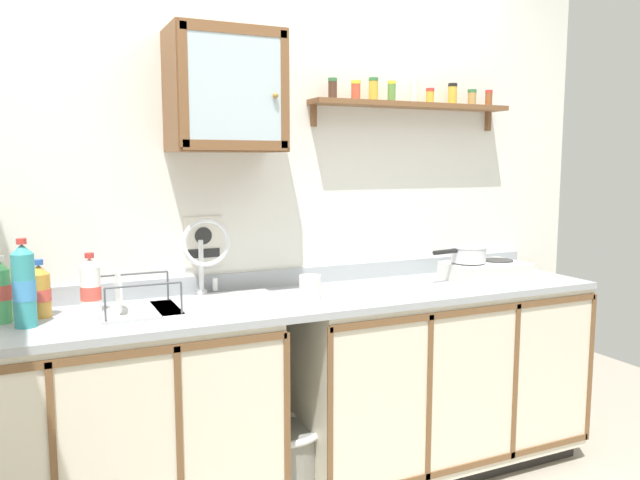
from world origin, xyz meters
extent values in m
cube|color=silver|center=(0.00, 0.73, 1.34)|extent=(3.52, 0.05, 2.68)
cube|color=beige|center=(-0.81, 0.43, 0.49)|extent=(1.25, 0.56, 0.81)
cube|color=brown|center=(-0.81, 0.14, 0.85)|extent=(1.25, 0.01, 0.03)
cube|color=brown|center=(-1.02, 0.14, 0.49)|extent=(0.02, 0.01, 0.75)
cube|color=brown|center=(-0.60, 0.14, 0.49)|extent=(0.02, 0.01, 0.75)
cube|color=brown|center=(-0.18, 0.14, 0.49)|extent=(0.02, 0.01, 0.75)
cube|color=black|center=(0.72, 0.46, 0.04)|extent=(1.41, 0.50, 0.08)
cube|color=beige|center=(0.72, 0.43, 0.49)|extent=(1.44, 0.56, 0.81)
cube|color=brown|center=(0.72, 0.14, 0.85)|extent=(1.44, 0.01, 0.03)
cube|color=brown|center=(0.72, 0.14, 0.13)|extent=(1.44, 0.01, 0.03)
cube|color=brown|center=(0.00, 0.14, 0.49)|extent=(0.02, 0.01, 0.75)
cube|color=brown|center=(0.48, 0.14, 0.49)|extent=(0.02, 0.01, 0.75)
cube|color=brown|center=(0.96, 0.14, 0.49)|extent=(0.02, 0.01, 0.75)
cube|color=brown|center=(1.44, 0.14, 0.49)|extent=(0.02, 0.01, 0.75)
cube|color=#9EA3A8|center=(0.00, 0.43, 0.91)|extent=(2.88, 0.59, 0.03)
cube|color=#9EA3A8|center=(0.00, 0.70, 0.96)|extent=(2.88, 0.02, 0.08)
cube|color=silver|center=(-0.36, 0.45, 0.93)|extent=(0.52, 0.37, 0.01)
cube|color=slate|center=(-0.36, 0.45, 0.78)|extent=(0.44, 0.30, 0.01)
cube|color=slate|center=(-0.36, 0.60, 0.85)|extent=(0.44, 0.01, 0.15)
cube|color=slate|center=(-0.36, 0.30, 0.85)|extent=(0.44, 0.01, 0.15)
cylinder|color=#4C4C51|center=(-0.36, 0.45, 0.78)|extent=(0.04, 0.04, 0.01)
cylinder|color=silver|center=(-0.38, 0.65, 0.93)|extent=(0.05, 0.05, 0.02)
cylinder|color=silver|center=(-0.38, 0.65, 1.06)|extent=(0.02, 0.02, 0.22)
torus|color=silver|center=(-0.38, 0.56, 1.17)|extent=(0.21, 0.02, 0.21)
cylinder|color=silver|center=(-0.32, 0.65, 0.97)|extent=(0.02, 0.02, 0.05)
cube|color=silver|center=(1.00, 0.43, 0.96)|extent=(0.38, 0.27, 0.08)
cylinder|color=#2D2D2D|center=(0.90, 0.45, 1.01)|extent=(0.15, 0.15, 0.01)
cylinder|color=#2D2D2D|center=(1.09, 0.45, 1.01)|extent=(0.15, 0.15, 0.01)
cylinder|color=black|center=(0.90, 0.30, 0.96)|extent=(0.03, 0.02, 0.03)
cylinder|color=black|center=(1.09, 0.30, 0.96)|extent=(0.03, 0.02, 0.03)
cylinder|color=silver|center=(0.90, 0.45, 1.05)|extent=(0.17, 0.17, 0.08)
torus|color=silver|center=(0.90, 0.45, 1.09)|extent=(0.18, 0.18, 0.01)
cylinder|color=black|center=(0.75, 0.43, 1.08)|extent=(0.15, 0.04, 0.02)
cylinder|color=#4CB266|center=(-1.16, 0.50, 1.02)|extent=(0.07, 0.07, 0.20)
cylinder|color=#D84C3F|center=(-1.16, 0.50, 1.03)|extent=(0.07, 0.07, 0.06)
cylinder|color=white|center=(-0.85, 0.48, 1.01)|extent=(0.08, 0.08, 0.19)
cone|color=white|center=(-0.85, 0.48, 1.13)|extent=(0.07, 0.07, 0.03)
cylinder|color=red|center=(-0.85, 0.48, 1.15)|extent=(0.03, 0.03, 0.02)
cylinder|color=#D84C3F|center=(-0.85, 0.48, 1.01)|extent=(0.08, 0.08, 0.05)
cylinder|color=gold|center=(-1.03, 0.53, 1.00)|extent=(0.08, 0.08, 0.17)
cone|color=gold|center=(-1.03, 0.53, 1.10)|extent=(0.08, 0.08, 0.04)
cylinder|color=#2D59B2|center=(-1.03, 0.53, 1.13)|extent=(0.04, 0.04, 0.02)
cylinder|color=#D84C3F|center=(-1.03, 0.53, 1.01)|extent=(0.08, 0.08, 0.05)
cylinder|color=teal|center=(-1.08, 0.40, 1.05)|extent=(0.08, 0.08, 0.26)
cone|color=teal|center=(-1.08, 0.40, 1.20)|extent=(0.07, 0.07, 0.03)
cylinder|color=red|center=(-1.08, 0.40, 1.23)|extent=(0.03, 0.03, 0.02)
cylinder|color=#3F8CCC|center=(-1.08, 0.40, 1.05)|extent=(0.08, 0.08, 0.07)
cube|color=#B2B2B7|center=(-0.68, 0.44, 0.93)|extent=(0.30, 0.28, 0.01)
cylinder|color=#4C4F54|center=(-0.82, 0.31, 0.99)|extent=(0.01, 0.01, 0.12)
cylinder|color=#4C4F54|center=(-0.55, 0.31, 0.99)|extent=(0.01, 0.01, 0.12)
cylinder|color=#4C4F54|center=(-0.82, 0.57, 0.99)|extent=(0.01, 0.01, 0.12)
cylinder|color=#4C4F54|center=(-0.55, 0.57, 0.99)|extent=(0.01, 0.01, 0.12)
cylinder|color=#4C4F54|center=(-0.68, 0.31, 1.05)|extent=(0.27, 0.01, 0.01)
cylinder|color=#4C4F54|center=(-0.68, 0.57, 1.05)|extent=(0.27, 0.01, 0.01)
cylinder|color=white|center=(-0.76, 0.44, 1.01)|extent=(0.01, 0.17, 0.17)
cylinder|color=white|center=(0.02, 0.39, 0.97)|extent=(0.09, 0.09, 0.10)
torus|color=white|center=(0.04, 0.43, 0.98)|extent=(0.04, 0.07, 0.07)
cube|color=brown|center=(-0.29, 0.56, 1.79)|extent=(0.46, 0.30, 0.50)
cube|color=silver|center=(-0.29, 0.41, 1.79)|extent=(0.38, 0.01, 0.41)
cube|color=brown|center=(-0.50, 0.41, 1.79)|extent=(0.04, 0.01, 0.47)
cube|color=brown|center=(-0.08, 0.41, 1.79)|extent=(0.04, 0.01, 0.47)
cube|color=brown|center=(-0.29, 0.41, 2.02)|extent=(0.43, 0.01, 0.04)
cube|color=brown|center=(-0.29, 0.41, 1.57)|extent=(0.43, 0.01, 0.04)
sphere|color=olive|center=(-0.13, 0.39, 1.77)|extent=(0.02, 0.02, 0.02)
cube|color=brown|center=(0.69, 0.64, 1.78)|extent=(1.09, 0.14, 0.02)
cube|color=brown|center=(0.18, 0.69, 1.72)|extent=(0.02, 0.03, 0.10)
cube|color=brown|center=(1.20, 0.69, 1.72)|extent=(0.02, 0.03, 0.10)
cylinder|color=#4C3326|center=(0.25, 0.65, 1.83)|extent=(0.04, 0.04, 0.08)
cylinder|color=#33723F|center=(0.25, 0.65, 1.88)|extent=(0.04, 0.04, 0.02)
cylinder|color=#CC4C33|center=(0.37, 0.63, 1.83)|extent=(0.04, 0.04, 0.07)
cylinder|color=yellow|center=(0.37, 0.63, 1.87)|extent=(0.05, 0.05, 0.02)
cylinder|color=gold|center=(0.47, 0.65, 1.84)|extent=(0.04, 0.04, 0.09)
cylinder|color=#33723F|center=(0.47, 0.65, 1.89)|extent=(0.05, 0.05, 0.02)
cylinder|color=#598C3F|center=(0.56, 0.64, 1.83)|extent=(0.04, 0.04, 0.08)
cylinder|color=yellow|center=(0.56, 0.64, 1.88)|extent=(0.04, 0.04, 0.02)
cylinder|color=silver|center=(0.69, 0.63, 1.84)|extent=(0.04, 0.04, 0.09)
cylinder|color=white|center=(0.69, 0.63, 1.89)|extent=(0.04, 0.04, 0.02)
cylinder|color=gold|center=(0.80, 0.65, 1.82)|extent=(0.04, 0.04, 0.06)
cylinder|color=red|center=(0.80, 0.65, 1.86)|extent=(0.04, 0.04, 0.02)
cylinder|color=gold|center=(0.93, 0.65, 1.84)|extent=(0.04, 0.04, 0.09)
cylinder|color=black|center=(0.93, 0.65, 1.89)|extent=(0.05, 0.05, 0.02)
cylinder|color=tan|center=(1.04, 0.63, 1.82)|extent=(0.04, 0.04, 0.06)
cylinder|color=#33723F|center=(1.04, 0.63, 1.86)|extent=(0.04, 0.04, 0.02)
cylinder|color=brown|center=(1.15, 0.63, 1.82)|extent=(0.04, 0.04, 0.07)
cylinder|color=red|center=(1.15, 0.63, 1.87)|extent=(0.04, 0.04, 0.02)
cube|color=silver|center=(-0.36, 0.71, 1.15)|extent=(0.17, 0.01, 0.22)
cube|color=#262626|center=(-0.36, 0.70, 1.10)|extent=(0.14, 0.00, 0.04)
cylinder|color=#262626|center=(-0.36, 0.70, 1.18)|extent=(0.08, 0.00, 0.08)
cylinder|color=gray|center=(-0.09, 0.40, 0.18)|extent=(0.30, 0.30, 0.35)
torus|color=white|center=(-0.09, 0.40, 0.35)|extent=(0.33, 0.33, 0.03)
camera|label=1|loc=(-1.04, -2.01, 1.51)|focal=35.12mm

